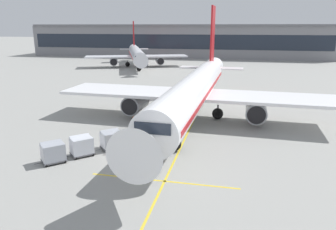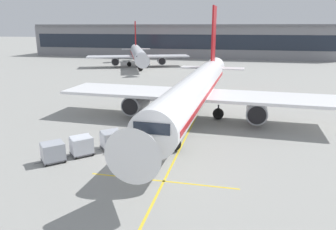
{
  "view_description": "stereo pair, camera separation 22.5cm",
  "coord_description": "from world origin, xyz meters",
  "px_view_note": "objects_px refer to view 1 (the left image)",
  "views": [
    {
      "loc": [
        9.44,
        -26.59,
        11.82
      ],
      "look_at": [
        2.92,
        3.57,
        3.13
      ],
      "focal_mm": 33.84,
      "sensor_mm": 36.0,
      "label": 1
    },
    {
      "loc": [
        9.66,
        -26.54,
        11.82
      ],
      "look_at": [
        2.92,
        3.57,
        3.13
      ],
      "focal_mm": 33.84,
      "sensor_mm": 36.0,
      "label": 2
    }
  ],
  "objects_px": {
    "distant_airplane": "(137,55)",
    "safety_cone_wingtip": "(146,114)",
    "baggage_cart_third": "(53,152)",
    "belt_loader": "(143,133)",
    "baggage_cart_lead": "(111,139)",
    "safety_cone_engine_keepout": "(134,116)",
    "ground_crew_by_loader": "(104,138)",
    "parked_airplane": "(194,91)",
    "ground_crew_marshaller": "(114,139)",
    "ground_crew_by_carts": "(118,143)",
    "baggage_cart_second": "(81,145)"
  },
  "relations": [
    {
      "from": "baggage_cart_second",
      "to": "belt_loader",
      "type": "bearing_deg",
      "value": 46.91
    },
    {
      "from": "ground_crew_by_carts",
      "to": "safety_cone_wingtip",
      "type": "relative_size",
      "value": 2.25
    },
    {
      "from": "parked_airplane",
      "to": "safety_cone_engine_keepout",
      "type": "distance_m",
      "value": 8.66
    },
    {
      "from": "baggage_cart_lead",
      "to": "baggage_cart_second",
      "type": "xyz_separation_m",
      "value": [
        -2.13,
        -2.15,
        0.0
      ]
    },
    {
      "from": "baggage_cart_lead",
      "to": "baggage_cart_second",
      "type": "relative_size",
      "value": 1.0
    },
    {
      "from": "baggage_cart_lead",
      "to": "safety_cone_engine_keepout",
      "type": "relative_size",
      "value": 4.07
    },
    {
      "from": "ground_crew_by_carts",
      "to": "safety_cone_wingtip",
      "type": "distance_m",
      "value": 12.58
    },
    {
      "from": "ground_crew_by_carts",
      "to": "baggage_cart_second",
      "type": "bearing_deg",
      "value": -156.62
    },
    {
      "from": "safety_cone_engine_keepout",
      "to": "ground_crew_by_loader",
      "type": "bearing_deg",
      "value": -88.42
    },
    {
      "from": "parked_airplane",
      "to": "baggage_cart_lead",
      "type": "bearing_deg",
      "value": -118.76
    },
    {
      "from": "baggage_cart_third",
      "to": "distant_airplane",
      "type": "distance_m",
      "value": 69.36
    },
    {
      "from": "baggage_cart_lead",
      "to": "ground_crew_by_loader",
      "type": "height_order",
      "value": "baggage_cart_lead"
    },
    {
      "from": "parked_airplane",
      "to": "safety_cone_wingtip",
      "type": "relative_size",
      "value": 58.68
    },
    {
      "from": "parked_airplane",
      "to": "safety_cone_engine_keepout",
      "type": "relative_size",
      "value": 72.64
    },
    {
      "from": "baggage_cart_lead",
      "to": "baggage_cart_second",
      "type": "distance_m",
      "value": 3.02
    },
    {
      "from": "parked_airplane",
      "to": "ground_crew_by_loader",
      "type": "xyz_separation_m",
      "value": [
        -7.5,
        -11.72,
        -2.84
      ]
    },
    {
      "from": "parked_airplane",
      "to": "belt_loader",
      "type": "distance_m",
      "value": 10.54
    },
    {
      "from": "ground_crew_by_loader",
      "to": "ground_crew_by_carts",
      "type": "relative_size",
      "value": 1.0
    },
    {
      "from": "parked_airplane",
      "to": "baggage_cart_lead",
      "type": "relative_size",
      "value": 17.85
    },
    {
      "from": "ground_crew_marshaller",
      "to": "parked_airplane",
      "type": "bearing_deg",
      "value": 61.68
    },
    {
      "from": "parked_airplane",
      "to": "safety_cone_wingtip",
      "type": "height_order",
      "value": "parked_airplane"
    },
    {
      "from": "distant_airplane",
      "to": "safety_cone_wingtip",
      "type": "bearing_deg",
      "value": -71.12
    },
    {
      "from": "safety_cone_engine_keepout",
      "to": "distant_airplane",
      "type": "distance_m",
      "value": 55.7
    },
    {
      "from": "parked_airplane",
      "to": "ground_crew_marshaller",
      "type": "relative_size",
      "value": 26.06
    },
    {
      "from": "parked_airplane",
      "to": "ground_crew_by_loader",
      "type": "relative_size",
      "value": 26.06
    },
    {
      "from": "parked_airplane",
      "to": "ground_crew_by_loader",
      "type": "bearing_deg",
      "value": -122.63
    },
    {
      "from": "belt_loader",
      "to": "distant_airplane",
      "type": "height_order",
      "value": "distant_airplane"
    },
    {
      "from": "ground_crew_marshaller",
      "to": "safety_cone_wingtip",
      "type": "xyz_separation_m",
      "value": [
        -0.02,
        11.56,
        -0.62
      ]
    },
    {
      "from": "belt_loader",
      "to": "baggage_cart_third",
      "type": "height_order",
      "value": "belt_loader"
    },
    {
      "from": "distant_airplane",
      "to": "ground_crew_by_carts",
      "type": "bearing_deg",
      "value": -73.95
    },
    {
      "from": "belt_loader",
      "to": "ground_crew_by_carts",
      "type": "relative_size",
      "value": 2.72
    },
    {
      "from": "baggage_cart_lead",
      "to": "baggage_cart_third",
      "type": "relative_size",
      "value": 1.0
    },
    {
      "from": "baggage_cart_lead",
      "to": "distant_airplane",
      "type": "xyz_separation_m",
      "value": [
        -17.6,
        63.78,
        2.57
      ]
    },
    {
      "from": "safety_cone_wingtip",
      "to": "distant_airplane",
      "type": "distance_m",
      "value": 55.09
    },
    {
      "from": "baggage_cart_second",
      "to": "ground_crew_by_carts",
      "type": "distance_m",
      "value": 3.4
    },
    {
      "from": "baggage_cart_lead",
      "to": "safety_cone_wingtip",
      "type": "height_order",
      "value": "baggage_cart_lead"
    },
    {
      "from": "belt_loader",
      "to": "safety_cone_engine_keepout",
      "type": "xyz_separation_m",
      "value": [
        -3.68,
        7.86,
        -0.55
      ]
    },
    {
      "from": "belt_loader",
      "to": "baggage_cart_third",
      "type": "bearing_deg",
      "value": -132.51
    },
    {
      "from": "ground_crew_by_loader",
      "to": "safety_cone_engine_keepout",
      "type": "xyz_separation_m",
      "value": [
        -0.29,
        10.35,
        -0.69
      ]
    },
    {
      "from": "baggage_cart_lead",
      "to": "baggage_cart_third",
      "type": "bearing_deg",
      "value": -133.02
    },
    {
      "from": "belt_loader",
      "to": "safety_cone_wingtip",
      "type": "height_order",
      "value": "belt_loader"
    },
    {
      "from": "baggage_cart_second",
      "to": "ground_crew_by_carts",
      "type": "height_order",
      "value": "baggage_cart_second"
    },
    {
      "from": "baggage_cart_third",
      "to": "belt_loader",
      "type": "bearing_deg",
      "value": 47.49
    },
    {
      "from": "baggage_cart_lead",
      "to": "safety_cone_engine_keepout",
      "type": "distance_m",
      "value": 10.74
    },
    {
      "from": "belt_loader",
      "to": "safety_cone_engine_keepout",
      "type": "height_order",
      "value": "belt_loader"
    },
    {
      "from": "belt_loader",
      "to": "ground_crew_marshaller",
      "type": "relative_size",
      "value": 2.72
    },
    {
      "from": "baggage_cart_third",
      "to": "ground_crew_marshaller",
      "type": "distance_m",
      "value": 5.96
    },
    {
      "from": "baggage_cart_third",
      "to": "safety_cone_wingtip",
      "type": "xyz_separation_m",
      "value": [
        4.08,
        15.9,
        -0.62
      ]
    },
    {
      "from": "baggage_cart_third",
      "to": "safety_cone_engine_keepout",
      "type": "bearing_deg",
      "value": 79.71
    },
    {
      "from": "baggage_cart_second",
      "to": "ground_crew_by_carts",
      "type": "bearing_deg",
      "value": 23.38
    }
  ]
}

